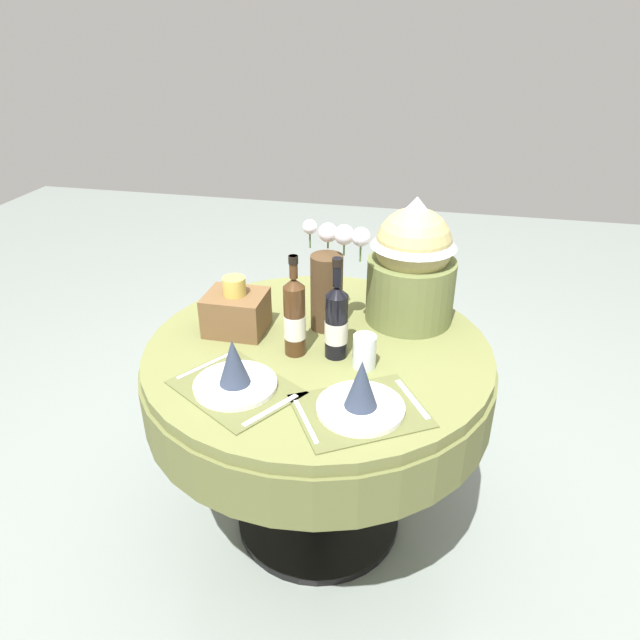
{
  "coord_description": "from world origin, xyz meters",
  "views": [
    {
      "loc": [
        0.35,
        -1.57,
        1.73
      ],
      "look_at": [
        0.0,
        0.03,
        0.85
      ],
      "focal_mm": 32.5,
      "sensor_mm": 36.0,
      "label": 1
    }
  ],
  "objects_px": {
    "wine_bottle_centre": "(336,321)",
    "tumbler_near_left": "(364,351)",
    "dining_table": "(318,382)",
    "wine_bottle_left": "(295,317)",
    "place_setting_right": "(361,397)",
    "flower_vase": "(330,280)",
    "place_setting_left": "(235,375)",
    "gift_tub_back_right": "(413,258)",
    "woven_basket_side_left": "(236,311)"
  },
  "relations": [
    {
      "from": "tumbler_near_left",
      "to": "gift_tub_back_right",
      "type": "height_order",
      "value": "gift_tub_back_right"
    },
    {
      "from": "wine_bottle_centre",
      "to": "flower_vase",
      "type": "bearing_deg",
      "value": 107.87
    },
    {
      "from": "wine_bottle_centre",
      "to": "gift_tub_back_right",
      "type": "distance_m",
      "value": 0.37
    },
    {
      "from": "wine_bottle_centre",
      "to": "tumbler_near_left",
      "type": "distance_m",
      "value": 0.13
    },
    {
      "from": "wine_bottle_left",
      "to": "wine_bottle_centre",
      "type": "height_order",
      "value": "wine_bottle_left"
    },
    {
      "from": "tumbler_near_left",
      "to": "woven_basket_side_left",
      "type": "height_order",
      "value": "woven_basket_side_left"
    },
    {
      "from": "dining_table",
      "to": "gift_tub_back_right",
      "type": "relative_size",
      "value": 2.61
    },
    {
      "from": "tumbler_near_left",
      "to": "woven_basket_side_left",
      "type": "bearing_deg",
      "value": 163.7
    },
    {
      "from": "wine_bottle_left",
      "to": "dining_table",
      "type": "bearing_deg",
      "value": 42.75
    },
    {
      "from": "wine_bottle_left",
      "to": "woven_basket_side_left",
      "type": "xyz_separation_m",
      "value": [
        -0.23,
        0.1,
        -0.05
      ]
    },
    {
      "from": "flower_vase",
      "to": "woven_basket_side_left",
      "type": "height_order",
      "value": "flower_vase"
    },
    {
      "from": "dining_table",
      "to": "place_setting_right",
      "type": "xyz_separation_m",
      "value": [
        0.19,
        -0.31,
        0.19
      ]
    },
    {
      "from": "place_setting_left",
      "to": "woven_basket_side_left",
      "type": "relative_size",
      "value": 2.17
    },
    {
      "from": "place_setting_left",
      "to": "tumbler_near_left",
      "type": "relative_size",
      "value": 4.04
    },
    {
      "from": "wine_bottle_left",
      "to": "tumbler_near_left",
      "type": "height_order",
      "value": "wine_bottle_left"
    },
    {
      "from": "gift_tub_back_right",
      "to": "woven_basket_side_left",
      "type": "bearing_deg",
      "value": -159.58
    },
    {
      "from": "flower_vase",
      "to": "wine_bottle_centre",
      "type": "xyz_separation_m",
      "value": [
        0.06,
        -0.18,
        -0.05
      ]
    },
    {
      "from": "place_setting_right",
      "to": "tumbler_near_left",
      "type": "relative_size",
      "value": 4.03
    },
    {
      "from": "woven_basket_side_left",
      "to": "place_setting_left",
      "type": "bearing_deg",
      "value": -71.42
    },
    {
      "from": "tumbler_near_left",
      "to": "gift_tub_back_right",
      "type": "xyz_separation_m",
      "value": [
        0.11,
        0.34,
        0.18
      ]
    },
    {
      "from": "flower_vase",
      "to": "tumbler_near_left",
      "type": "distance_m",
      "value": 0.3
    },
    {
      "from": "dining_table",
      "to": "wine_bottle_left",
      "type": "distance_m",
      "value": 0.28
    },
    {
      "from": "flower_vase",
      "to": "gift_tub_back_right",
      "type": "relative_size",
      "value": 0.85
    },
    {
      "from": "place_setting_right",
      "to": "woven_basket_side_left",
      "type": "height_order",
      "value": "woven_basket_side_left"
    },
    {
      "from": "dining_table",
      "to": "place_setting_left",
      "type": "xyz_separation_m",
      "value": [
        -0.18,
        -0.28,
        0.19
      ]
    },
    {
      "from": "wine_bottle_centre",
      "to": "tumbler_near_left",
      "type": "xyz_separation_m",
      "value": [
        0.1,
        -0.04,
        -0.07
      ]
    },
    {
      "from": "place_setting_right",
      "to": "gift_tub_back_right",
      "type": "relative_size",
      "value": 0.97
    },
    {
      "from": "dining_table",
      "to": "wine_bottle_left",
      "type": "bearing_deg",
      "value": -137.25
    },
    {
      "from": "place_setting_right",
      "to": "gift_tub_back_right",
      "type": "bearing_deg",
      "value": 81.83
    },
    {
      "from": "flower_vase",
      "to": "gift_tub_back_right",
      "type": "distance_m",
      "value": 0.29
    },
    {
      "from": "wine_bottle_left",
      "to": "wine_bottle_centre",
      "type": "bearing_deg",
      "value": 5.44
    },
    {
      "from": "place_setting_left",
      "to": "flower_vase",
      "type": "bearing_deg",
      "value": 65.72
    },
    {
      "from": "wine_bottle_centre",
      "to": "tumbler_near_left",
      "type": "relative_size",
      "value": 3.11
    },
    {
      "from": "dining_table",
      "to": "wine_bottle_centre",
      "type": "relative_size",
      "value": 3.48
    },
    {
      "from": "flower_vase",
      "to": "wine_bottle_left",
      "type": "height_order",
      "value": "flower_vase"
    },
    {
      "from": "tumbler_near_left",
      "to": "woven_basket_side_left",
      "type": "relative_size",
      "value": 0.54
    },
    {
      "from": "place_setting_left",
      "to": "wine_bottle_centre",
      "type": "distance_m",
      "value": 0.35
    },
    {
      "from": "wine_bottle_centre",
      "to": "gift_tub_back_right",
      "type": "height_order",
      "value": "gift_tub_back_right"
    },
    {
      "from": "dining_table",
      "to": "wine_bottle_centre",
      "type": "height_order",
      "value": "wine_bottle_centre"
    },
    {
      "from": "place_setting_right",
      "to": "flower_vase",
      "type": "bearing_deg",
      "value": 111.59
    },
    {
      "from": "dining_table",
      "to": "woven_basket_side_left",
      "type": "bearing_deg",
      "value": 171.57
    },
    {
      "from": "gift_tub_back_right",
      "to": "dining_table",
      "type": "bearing_deg",
      "value": -136.9
    },
    {
      "from": "place_setting_right",
      "to": "flower_vase",
      "type": "height_order",
      "value": "flower_vase"
    },
    {
      "from": "place_setting_left",
      "to": "woven_basket_side_left",
      "type": "height_order",
      "value": "woven_basket_side_left"
    },
    {
      "from": "wine_bottle_left",
      "to": "tumbler_near_left",
      "type": "distance_m",
      "value": 0.24
    },
    {
      "from": "dining_table",
      "to": "woven_basket_side_left",
      "type": "height_order",
      "value": "woven_basket_side_left"
    },
    {
      "from": "flower_vase",
      "to": "gift_tub_back_right",
      "type": "xyz_separation_m",
      "value": [
        0.26,
        0.11,
        0.06
      ]
    },
    {
      "from": "place_setting_right",
      "to": "woven_basket_side_left",
      "type": "relative_size",
      "value": 2.17
    },
    {
      "from": "place_setting_left",
      "to": "gift_tub_back_right",
      "type": "bearing_deg",
      "value": 50.0
    },
    {
      "from": "tumbler_near_left",
      "to": "gift_tub_back_right",
      "type": "distance_m",
      "value": 0.4
    }
  ]
}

